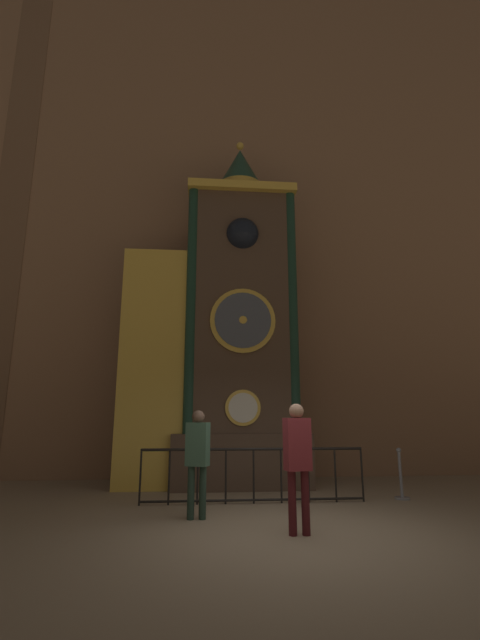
% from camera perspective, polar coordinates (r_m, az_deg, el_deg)
% --- Properties ---
extents(ground_plane, '(28.00, 28.00, 0.00)m').
position_cam_1_polar(ground_plane, '(6.36, 7.23, -26.57)').
color(ground_plane, '#847056').
extents(cathedral_back_wall, '(24.00, 0.32, 15.83)m').
position_cam_1_polar(cathedral_back_wall, '(13.20, 0.71, 16.21)').
color(cathedral_back_wall, '#936B4C').
rests_on(cathedral_back_wall, ground_plane).
extents(clock_tower, '(4.27, 1.83, 8.70)m').
position_cam_1_polar(clock_tower, '(10.30, -2.64, -1.52)').
color(clock_tower, brown).
rests_on(clock_tower, ground_plane).
extents(railing_fence, '(4.09, 0.05, 0.96)m').
position_cam_1_polar(railing_fence, '(8.26, 1.83, -19.64)').
color(railing_fence, black).
rests_on(railing_fence, ground_plane).
extents(visitor_near, '(0.39, 0.32, 1.63)m').
position_cam_1_polar(visitor_near, '(7.05, -5.68, -17.20)').
color(visitor_near, '#213427').
rests_on(visitor_near, ground_plane).
extents(visitor_far, '(0.37, 0.27, 1.71)m').
position_cam_1_polar(visitor_far, '(6.18, 7.68, -17.32)').
color(visitor_far, '#461518').
rests_on(visitor_far, ground_plane).
extents(stanchion_post, '(0.28, 0.28, 0.93)m').
position_cam_1_polar(stanchion_post, '(9.22, 20.69, -19.62)').
color(stanchion_post, gray).
rests_on(stanchion_post, ground_plane).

